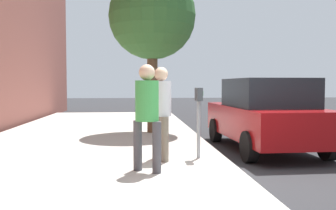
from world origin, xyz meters
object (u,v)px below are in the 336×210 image
at_px(parked_sedan_near, 265,114).
at_px(pedestrian_at_meter, 161,105).
at_px(pedestrian_bystander, 147,108).
at_px(street_tree, 152,17).
at_px(parking_meter, 199,108).

bearing_deg(parked_sedan_near, pedestrian_at_meter, 122.76).
distance_m(pedestrian_bystander, parked_sedan_near, 4.03).
bearing_deg(street_tree, pedestrian_at_meter, 179.90).
relative_size(parking_meter, street_tree, 0.29).
xyz_separation_m(parking_meter, pedestrian_bystander, (-1.08, 1.06, 0.06)).
xyz_separation_m(pedestrian_bystander, parked_sedan_near, (2.70, -2.98, -0.33)).
bearing_deg(pedestrian_at_meter, pedestrian_bystander, -123.60).
height_order(parked_sedan_near, street_tree, street_tree).
height_order(pedestrian_at_meter, pedestrian_bystander, pedestrian_at_meter).
distance_m(pedestrian_bystander, street_tree, 5.84).
distance_m(pedestrian_at_meter, parked_sedan_near, 3.20).
xyz_separation_m(pedestrian_at_meter, pedestrian_bystander, (-0.97, 0.30, -0.00)).
bearing_deg(parked_sedan_near, pedestrian_bystander, 132.15).
xyz_separation_m(pedestrian_at_meter, parked_sedan_near, (1.72, -2.68, -0.33)).
bearing_deg(pedestrian_bystander, pedestrian_at_meter, 19.53).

